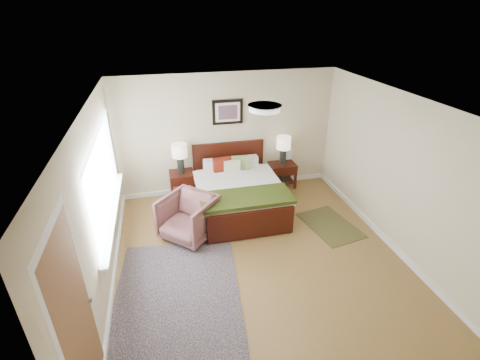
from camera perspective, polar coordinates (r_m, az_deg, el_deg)
The scene contains 18 objects.
floor at distance 5.73m, azimuth 3.25°, elevation -12.76°, with size 5.00×5.00×0.00m, color brown.
back_wall at distance 7.24m, azimuth -2.08°, elevation 7.57°, with size 4.50×0.04×2.50m, color #C4B18E.
front_wall at distance 3.23m, azimuth 17.45°, elevation -22.89°, with size 4.50×0.04×2.50m, color #C4B18E.
left_wall at distance 4.93m, azimuth -22.38°, elevation -4.51°, with size 0.04×5.00×2.50m, color #C4B18E.
right_wall at distance 6.02m, azimuth 24.61°, elevation 0.80°, with size 0.04×5.00×2.50m, color #C4B18E.
ceiling at distance 4.55m, azimuth 4.08°, elevation 12.18°, with size 4.50×5.00×0.02m, color white.
window at distance 5.48m, azimuth -21.21°, elevation 0.42°, with size 0.11×2.72×1.32m.
door at distance 3.68m, azimuth -24.95°, elevation -21.00°, with size 0.06×1.00×2.18m.
ceil_fixture at distance 4.56m, azimuth 4.07°, elevation 11.76°, with size 0.44×0.44×0.08m.
bed at distance 6.69m, azimuth -0.27°, elevation -1.29°, with size 1.63×1.97×1.06m.
wall_art at distance 7.07m, azimuth -2.04°, elevation 11.08°, with size 0.62×0.05×0.50m.
nightstand_left at distance 7.21m, azimuth -9.52°, elevation 0.27°, with size 0.49×0.44×0.58m.
nightstand_right at distance 7.68m, azimuth 6.93°, elevation 1.20°, with size 0.56×0.42×0.55m.
lamp_left at distance 7.00m, azimuth -9.87°, elevation 4.29°, with size 0.30×0.30×0.61m.
lamp_right at distance 7.44m, azimuth 7.17°, elevation 5.60°, with size 0.30×0.30×0.61m.
armchair at distance 6.05m, azimuth -8.48°, elevation -6.09°, with size 0.82×0.84×0.77m, color brown.
rug_persian at distance 5.18m, azimuth -10.24°, elevation -18.46°, with size 1.73×2.44×0.01m, color #0F0B3B.
rug_navy at distance 6.67m, azimuth 14.54°, elevation -7.18°, with size 0.77×1.16×0.01m, color black.
Camera 1 is at (-1.32, -4.20, 3.66)m, focal length 26.00 mm.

